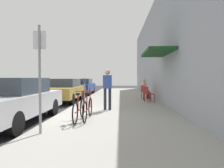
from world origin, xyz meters
TOP-DOWN VIEW (x-y plane):
  - ground_plane at (0.00, 0.00)m, footprint 60.00×60.00m
  - sidewalk_slab at (2.25, 2.00)m, footprint 4.50×32.00m
  - building_facade at (4.65, 2.00)m, footprint 1.40×32.00m
  - parked_car_0 at (-1.10, -1.13)m, footprint 1.80×4.40m
  - parked_car_1 at (-1.10, 4.50)m, footprint 1.80×4.40m
  - parked_car_2 at (-1.10, 10.04)m, footprint 1.80×4.40m
  - parking_meter at (0.45, 2.84)m, footprint 0.12×0.10m
  - street_sign at (0.40, -2.66)m, footprint 0.32×0.06m
  - bicycle_0 at (1.27, -1.03)m, footprint 0.46×1.71m
  - bicycle_1 at (1.03, -1.21)m, footprint 0.46×1.71m
  - cafe_chair_0 at (3.85, 3.43)m, footprint 0.56×0.56m
  - cafe_chair_1 at (3.85, 4.46)m, footprint 0.46×0.46m
  - cafe_chair_2 at (3.85, 5.23)m, footprint 0.53×0.53m
  - seated_patron_2 at (3.91, 5.25)m, footprint 0.49×0.44m
  - pedestrian_standing at (1.79, 0.84)m, footprint 0.36×0.22m

SIDE VIEW (x-z plane):
  - ground_plane at x=0.00m, z-range 0.00..0.00m
  - sidewalk_slab at x=2.25m, z-range 0.00..0.12m
  - bicycle_0 at x=1.27m, z-range 0.03..0.93m
  - bicycle_1 at x=1.03m, z-range 0.03..0.93m
  - cafe_chair_0 at x=3.85m, z-range 0.19..1.06m
  - cafe_chair_1 at x=3.85m, z-range 0.19..1.06m
  - cafe_chair_2 at x=3.85m, z-range 0.19..1.06m
  - parked_car_2 at x=-1.10m, z-range 0.03..1.43m
  - parked_car_1 at x=-1.10m, z-range 0.02..1.44m
  - parked_car_0 at x=-1.10m, z-range 0.02..1.49m
  - seated_patron_2 at x=3.91m, z-range 0.17..1.46m
  - parking_meter at x=0.45m, z-range 0.23..1.55m
  - pedestrian_standing at x=1.79m, z-range 0.27..1.97m
  - street_sign at x=0.40m, z-range 0.34..2.94m
  - building_facade at x=4.65m, z-range 0.00..6.45m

